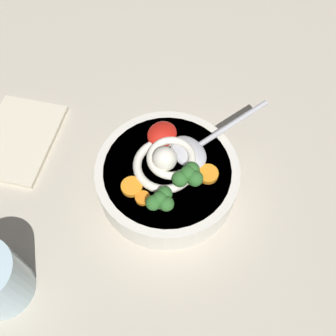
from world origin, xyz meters
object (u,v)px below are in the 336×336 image
(noodle_pile, at_px, (168,160))
(folded_napkin, at_px, (18,139))
(soup_bowl, at_px, (168,176))
(soup_spoon, at_px, (196,147))

(noodle_pile, bearing_deg, folded_napkin, 109.33)
(soup_bowl, distance_m, noodle_pile, 0.04)
(noodle_pile, relative_size, folded_napkin, 0.63)
(noodle_pile, height_order, folded_napkin, noodle_pile)
(soup_bowl, relative_size, soup_spoon, 1.17)
(noodle_pile, bearing_deg, soup_spoon, -22.54)
(soup_bowl, relative_size, noodle_pile, 2.10)
(soup_bowl, bearing_deg, folded_napkin, 108.13)
(noodle_pile, distance_m, folded_napkin, 0.26)
(soup_spoon, distance_m, folded_napkin, 0.29)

